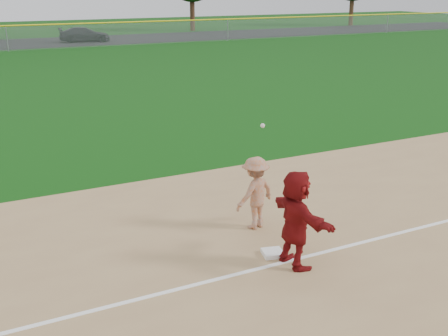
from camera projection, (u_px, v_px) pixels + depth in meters
name	position (u px, v px, depth m)	size (l,w,h in m)	color
ground	(257.00, 248.00, 11.51)	(160.00, 160.00, 0.00)	#0E400C
foul_line	(278.00, 264.00, 10.82)	(60.00, 0.10, 0.01)	white
parking_asphalt	(0.00, 44.00, 50.45)	(120.00, 10.00, 0.01)	black
first_base	(273.00, 253.00, 11.16)	(0.40, 0.40, 0.09)	white
base_runner	(296.00, 219.00, 10.51)	(1.77, 0.56, 1.91)	maroon
car_right	(84.00, 34.00, 52.45)	(1.89, 4.66, 1.35)	black
first_base_play	(255.00, 193.00, 12.22)	(1.18, 0.88, 2.45)	gray
outfield_fence	(5.00, 26.00, 44.76)	(110.00, 0.12, 110.00)	#999EA0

